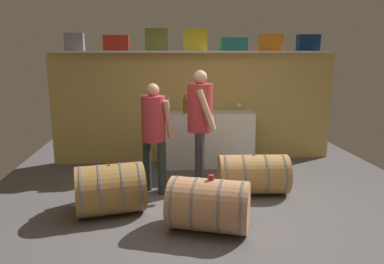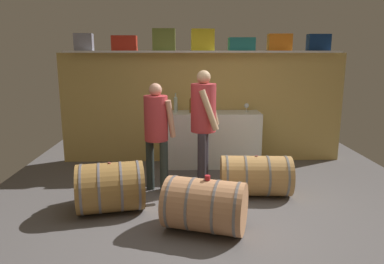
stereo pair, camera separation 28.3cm
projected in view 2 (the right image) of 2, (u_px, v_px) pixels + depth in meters
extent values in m
cube|color=#5B5757|center=(210.00, 203.00, 4.72)|extent=(6.18, 8.32, 0.02)
cube|color=tan|center=(203.00, 108.00, 6.39)|extent=(4.98, 0.10, 1.93)
cube|color=silver|center=(203.00, 52.00, 6.04)|extent=(4.58, 0.40, 0.03)
cube|color=gray|center=(84.00, 42.00, 5.96)|extent=(0.31, 0.20, 0.28)
cube|color=red|center=(124.00, 43.00, 5.98)|extent=(0.41, 0.26, 0.25)
cube|color=olive|center=(164.00, 40.00, 5.98)|extent=(0.37, 0.21, 0.36)
cube|color=yellow|center=(203.00, 40.00, 6.00)|extent=(0.38, 0.23, 0.35)
cube|color=#1F7576|center=(241.00, 44.00, 6.03)|extent=(0.43, 0.30, 0.22)
cube|color=orange|center=(280.00, 42.00, 6.04)|extent=(0.41, 0.25, 0.28)
cube|color=navy|center=(318.00, 42.00, 6.06)|extent=(0.37, 0.18, 0.28)
cube|color=white|center=(213.00, 139.00, 6.19)|extent=(1.58, 0.52, 0.94)
cylinder|color=#285B28|center=(205.00, 106.00, 6.17)|extent=(0.07, 0.07, 0.19)
sphere|color=#285B28|center=(205.00, 100.00, 6.15)|extent=(0.07, 0.07, 0.07)
cylinder|color=#285B28|center=(205.00, 97.00, 6.14)|extent=(0.02, 0.02, 0.07)
cylinder|color=#B1C8B8|center=(176.00, 105.00, 6.13)|extent=(0.07, 0.07, 0.22)
sphere|color=#B1C8B8|center=(176.00, 98.00, 6.10)|extent=(0.06, 0.06, 0.06)
cylinder|color=#B1C8B8|center=(176.00, 95.00, 6.09)|extent=(0.02, 0.02, 0.08)
cylinder|color=brown|center=(192.00, 107.00, 6.01)|extent=(0.07, 0.07, 0.21)
sphere|color=brown|center=(192.00, 100.00, 5.98)|extent=(0.07, 0.07, 0.07)
cylinder|color=brown|center=(192.00, 97.00, 5.97)|extent=(0.02, 0.02, 0.07)
cylinder|color=white|center=(246.00, 111.00, 6.18)|extent=(0.07, 0.07, 0.00)
cylinder|color=white|center=(246.00, 109.00, 6.18)|extent=(0.01, 0.01, 0.06)
sphere|color=white|center=(247.00, 106.00, 6.16)|extent=(0.08, 0.08, 0.08)
sphere|color=maroon|center=(247.00, 106.00, 6.16)|extent=(0.05, 0.05, 0.05)
cylinder|color=tan|center=(205.00, 205.00, 3.90)|extent=(1.00, 0.81, 0.57)
cylinder|color=slate|center=(174.00, 202.00, 4.00)|extent=(0.21, 0.56, 0.58)
cylinder|color=slate|center=(193.00, 204.00, 3.94)|extent=(0.21, 0.56, 0.58)
cylinder|color=slate|center=(217.00, 207.00, 3.86)|extent=(0.21, 0.56, 0.58)
cylinder|color=slate|center=(238.00, 209.00, 3.80)|extent=(0.21, 0.56, 0.58)
cylinder|color=brown|center=(205.00, 180.00, 3.84)|extent=(0.04, 0.04, 0.01)
cylinder|color=olive|center=(110.00, 187.00, 4.39)|extent=(0.90, 0.76, 0.61)
cylinder|color=slate|center=(82.00, 190.00, 4.31)|extent=(0.15, 0.61, 0.62)
cylinder|color=slate|center=(100.00, 188.00, 4.36)|extent=(0.15, 0.61, 0.62)
cylinder|color=slate|center=(121.00, 186.00, 4.41)|extent=(0.15, 0.61, 0.62)
cylinder|color=slate|center=(138.00, 185.00, 4.46)|extent=(0.15, 0.61, 0.62)
cylinder|color=brown|center=(109.00, 163.00, 4.32)|extent=(0.04, 0.04, 0.01)
cylinder|color=tan|center=(256.00, 176.00, 4.90)|extent=(0.98, 0.60, 0.54)
cylinder|color=slate|center=(226.00, 175.00, 4.91)|extent=(0.06, 0.56, 0.56)
cylinder|color=slate|center=(245.00, 176.00, 4.90)|extent=(0.06, 0.56, 0.56)
cylinder|color=slate|center=(267.00, 176.00, 4.89)|extent=(0.06, 0.56, 0.56)
cylinder|color=slate|center=(285.00, 176.00, 4.88)|extent=(0.06, 0.56, 0.56)
cylinder|color=brown|center=(256.00, 156.00, 4.84)|extent=(0.04, 0.04, 0.01)
cylinder|color=red|center=(208.00, 178.00, 3.83)|extent=(0.06, 0.06, 0.05)
cylinder|color=#293230|center=(164.00, 168.00, 4.93)|extent=(0.11, 0.11, 0.74)
cylinder|color=#293230|center=(150.00, 164.00, 5.10)|extent=(0.11, 0.11, 0.74)
cylinder|color=#BB363C|center=(156.00, 118.00, 4.88)|extent=(0.32, 0.32, 0.61)
sphere|color=tan|center=(155.00, 90.00, 4.79)|extent=(0.18, 0.18, 0.18)
cylinder|color=tan|center=(171.00, 119.00, 4.83)|extent=(0.17, 0.18, 0.52)
cylinder|color=tan|center=(151.00, 116.00, 5.06)|extent=(0.20, 0.21, 0.52)
cylinder|color=#332E37|center=(202.00, 162.00, 5.07)|extent=(0.12, 0.12, 0.82)
cylinder|color=#332E37|center=(204.00, 156.00, 5.37)|extent=(0.12, 0.12, 0.82)
cylinder|color=#B8363C|center=(203.00, 108.00, 5.06)|extent=(0.36, 0.36, 0.68)
sphere|color=tan|center=(204.00, 77.00, 4.97)|extent=(0.20, 0.20, 0.20)
cylinder|color=tan|center=(209.00, 110.00, 4.85)|extent=(0.29, 0.13, 0.57)
cylinder|color=tan|center=(212.00, 106.00, 5.25)|extent=(0.23, 0.12, 0.57)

